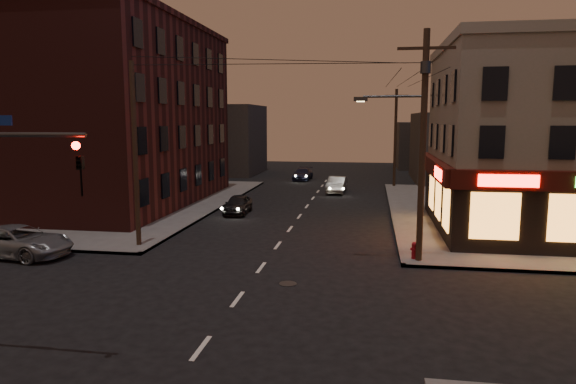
% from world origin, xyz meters
% --- Properties ---
extents(ground, '(120.00, 120.00, 0.00)m').
position_xyz_m(ground, '(0.00, 0.00, 0.00)').
color(ground, black).
rests_on(ground, ground).
extents(sidewalk_ne, '(24.00, 28.00, 0.15)m').
position_xyz_m(sidewalk_ne, '(18.00, 19.00, 0.07)').
color(sidewalk_ne, '#514F4C').
rests_on(sidewalk_ne, ground).
extents(sidewalk_nw, '(24.00, 28.00, 0.15)m').
position_xyz_m(sidewalk_nw, '(-18.00, 19.00, 0.07)').
color(sidewalk_nw, '#514F4C').
rests_on(sidewalk_nw, ground).
extents(brick_apartment, '(12.00, 20.00, 13.00)m').
position_xyz_m(brick_apartment, '(-14.50, 19.00, 6.65)').
color(brick_apartment, '#411815').
rests_on(brick_apartment, sidewalk_nw).
extents(bg_building_ne_a, '(10.00, 12.00, 7.00)m').
position_xyz_m(bg_building_ne_a, '(14.00, 38.00, 3.50)').
color(bg_building_ne_a, '#3F3D3A').
rests_on(bg_building_ne_a, ground).
extents(bg_building_nw, '(9.00, 10.00, 8.00)m').
position_xyz_m(bg_building_nw, '(-13.00, 42.00, 4.00)').
color(bg_building_nw, '#3F3D3A').
rests_on(bg_building_nw, ground).
extents(bg_building_ne_b, '(8.00, 8.00, 6.00)m').
position_xyz_m(bg_building_ne_b, '(12.00, 52.00, 3.00)').
color(bg_building_ne_b, '#3F3D3A').
rests_on(bg_building_ne_b, ground).
extents(utility_pole_main, '(4.20, 0.44, 10.00)m').
position_xyz_m(utility_pole_main, '(6.68, 5.80, 5.76)').
color(utility_pole_main, '#382619').
rests_on(utility_pole_main, sidewalk_ne).
extents(utility_pole_far, '(0.26, 0.26, 9.00)m').
position_xyz_m(utility_pole_far, '(6.80, 32.00, 4.65)').
color(utility_pole_far, '#382619').
rests_on(utility_pole_far, sidewalk_ne).
extents(utility_pole_west, '(0.24, 0.24, 9.00)m').
position_xyz_m(utility_pole_west, '(-6.80, 6.50, 4.65)').
color(utility_pole_west, '#382619').
rests_on(utility_pole_west, sidewalk_nw).
extents(suv_cross, '(5.43, 2.96, 1.45)m').
position_xyz_m(suv_cross, '(-11.64, 4.00, 0.72)').
color(suv_cross, gray).
rests_on(suv_cross, ground).
extents(sedan_near, '(1.65, 3.81, 1.28)m').
position_xyz_m(sedan_near, '(-4.29, 16.37, 0.64)').
color(sedan_near, black).
rests_on(sedan_near, ground).
extents(sedan_mid, '(1.71, 4.32, 1.40)m').
position_xyz_m(sedan_mid, '(1.70, 27.53, 0.70)').
color(sedan_mid, slate).
rests_on(sedan_mid, ground).
extents(sedan_far, '(1.92, 4.37, 1.25)m').
position_xyz_m(sedan_far, '(-2.51, 36.55, 0.62)').
color(sedan_far, black).
rests_on(sedan_far, ground).
extents(fire_hydrant, '(0.35, 0.35, 0.78)m').
position_xyz_m(fire_hydrant, '(6.62, 6.00, 0.57)').
color(fire_hydrant, maroon).
rests_on(fire_hydrant, sidewalk_ne).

